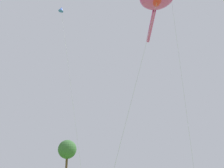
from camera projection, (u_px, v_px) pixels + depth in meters
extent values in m
cylinder|color=#CC3899|center=(151.00, 27.00, 28.97)|extent=(5.27, 4.33, 0.36)
ellipsoid|color=red|center=(157.00, 1.00, 23.87)|extent=(1.86, 1.70, 0.36)
cylinder|color=#B2B2B7|center=(137.00, 81.00, 19.67)|extent=(5.71, 0.98, 16.11)
cylinder|color=#B2B2B7|center=(181.00, 71.00, 22.71)|extent=(1.01, 0.56, 19.61)
cone|color=blue|center=(61.00, 9.00, 28.81)|extent=(0.81, 0.78, 0.58)
cylinder|color=#B2B2B7|center=(71.00, 88.00, 25.10)|extent=(0.57, 3.78, 18.25)
cylinder|color=#513823|center=(66.00, 167.00, 57.74)|extent=(0.49, 0.49, 4.29)
sphere|color=#386633|center=(67.00, 149.00, 58.88)|extent=(4.08, 4.08, 4.08)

